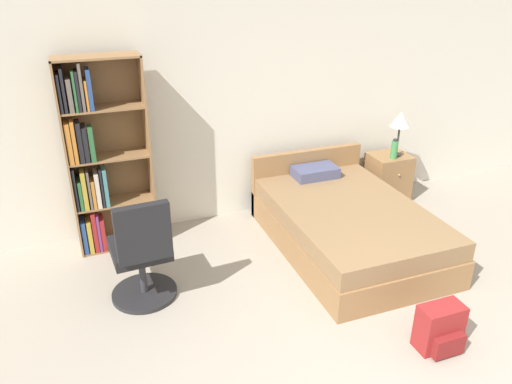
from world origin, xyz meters
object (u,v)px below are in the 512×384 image
Objects in this scene: bed at (345,224)px; office_chair at (142,256)px; table_lamp at (400,121)px; nightstand at (388,177)px; backpack_red at (440,329)px; water_bottle at (394,149)px; bookshelf at (97,161)px.

bed is 2.03× the size of office_chair.
table_lamp reaches higher than office_chair.
nightstand reaches higher than backpack_red.
office_chair reaches higher than backpack_red.
nightstand is at bearing 37.25° from bed.
bed is 5.56× the size of backpack_red.
water_bottle reaches higher than nightstand.
bookshelf is at bearing 101.63° from office_chair.
nightstand is 2.66m from backpack_red.
office_chair is 1.91× the size of table_lamp.
bookshelf is 3.64× the size of table_lamp.
backpack_red is (-1.10, -2.30, -0.53)m from water_bottle.
office_chair reaches higher than bed.
bookshelf is 3.44m from nightstand.
table_lamp is (3.44, -0.08, 0.06)m from bookshelf.
table_lamp is at bearing 63.46° from backpack_red.
backpack_red is (-1.19, -2.38, -0.84)m from table_lamp.
bookshelf reaches higher than nightstand.
office_chair is 2.74× the size of backpack_red.
bed is 3.54× the size of nightstand.
table_lamp reaches higher than bed.
bed is at bearing 6.18° from office_chair.
office_chair is 4.26× the size of water_bottle.
bookshelf reaches higher than water_bottle.
backpack_red is (-0.08, -1.61, -0.07)m from bed.
bed is at bearing -19.94° from bookshelf.
nightstand is (1.04, 0.79, 0.04)m from bed.
bookshelf reaches higher than backpack_red.
bed is 1.31m from water_bottle.
bookshelf is at bearing 178.67° from table_lamp.
water_bottle is (3.12, 0.92, 0.24)m from office_chair.
bed is 3.87× the size of table_lamp.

